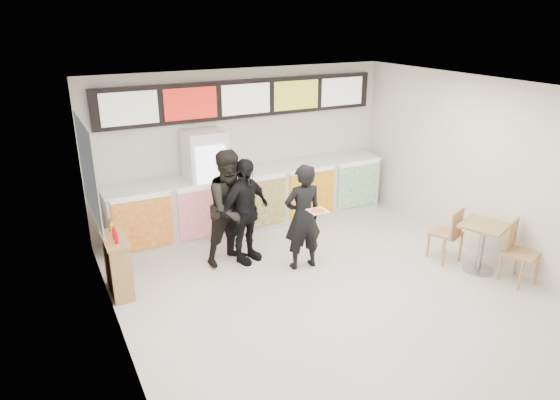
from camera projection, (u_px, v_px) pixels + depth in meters
floor at (342, 301)px, 7.28m from camera, size 7.00×7.00×0.00m
ceiling at (352, 93)px, 6.23m from camera, size 7.00×7.00×0.00m
wall_back at (244, 147)px, 9.67m from camera, size 6.00×0.00×6.00m
wall_left at (119, 250)px, 5.47m from camera, size 0.00×7.00×7.00m
wall_right at (501, 175)px, 8.03m from camera, size 0.00×7.00×7.00m
service_counter at (254, 199)px, 9.66m from camera, size 5.56×0.77×1.14m
menu_board at (245, 99)px, 9.26m from camera, size 5.50×0.14×0.70m
drinks_fridge at (206, 185)px, 9.12m from camera, size 0.70×0.67×2.00m
mirror_panel at (87, 170)px, 7.43m from camera, size 0.01×2.00×1.50m
customer_main at (303, 217)px, 7.97m from camera, size 0.67×0.46×1.76m
customer_left at (231, 207)px, 8.15m from camera, size 1.10×0.95×1.93m
customer_mid at (245, 211)px, 8.17m from camera, size 1.13×0.79×1.79m
pizza_slice at (318, 210)px, 7.50m from camera, size 0.36×0.36×0.02m
cafe_table at (482, 239)px, 7.96m from camera, size 1.04×1.70×0.97m
condiment_ledge at (118, 265)px, 7.36m from camera, size 0.32×0.80×1.06m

